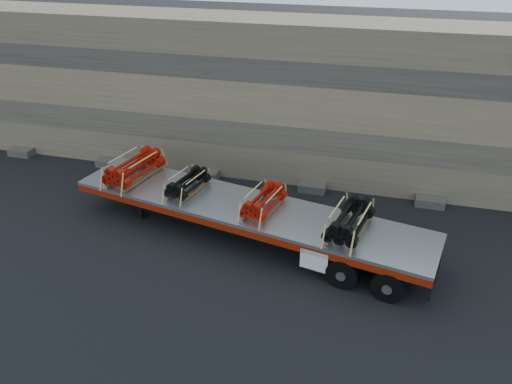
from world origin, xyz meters
TOP-DOWN VIEW (x-y plane):
  - ground at (0.00, 0.00)m, footprint 120.00×120.00m
  - rock_wall at (0.00, 6.50)m, footprint 44.00×3.00m
  - trailer at (0.17, 0.39)m, footprint 14.06×5.36m
  - bundle_front at (-4.78, 1.40)m, footprint 1.73×2.70m
  - bundle_midfront at (-2.28, 0.89)m, footprint 1.31×2.05m
  - bundle_midrear at (0.88, 0.25)m, footprint 1.38×2.16m
  - bundle_rear at (3.99, -0.39)m, footprint 1.58×2.47m

SIDE VIEW (x-z plane):
  - ground at x=0.00m, z-range 0.00..0.00m
  - trailer at x=0.17m, z-range 0.00..1.38m
  - bundle_midfront at x=-2.28m, z-range 1.38..2.05m
  - bundle_midrear at x=0.88m, z-range 1.38..2.09m
  - bundle_rear at x=3.99m, z-range 1.38..2.19m
  - bundle_front at x=-4.78m, z-range 1.38..2.27m
  - rock_wall at x=0.00m, z-range 0.00..7.00m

